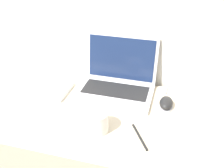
# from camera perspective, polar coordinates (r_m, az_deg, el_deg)

# --- Properties ---
(desk) EXTENTS (1.16, 0.57, 0.73)m
(desk) POSITION_cam_1_polar(r_m,az_deg,el_deg) (1.41, -4.24, -17.64)
(desk) COLOR beige
(desk) RESTS_ON ground_plane
(laptop) EXTENTS (0.36, 0.27, 0.25)m
(laptop) POSITION_cam_1_polar(r_m,az_deg,el_deg) (1.26, 1.11, 0.83)
(laptop) COLOR silver
(laptop) RESTS_ON desk
(drink_cup) EXTENTS (0.09, 0.09, 0.09)m
(drink_cup) POSITION_cam_1_polar(r_m,az_deg,el_deg) (1.03, -3.33, -8.10)
(drink_cup) COLOR silver
(drink_cup) RESTS_ON desk
(computer_mouse) EXTENTS (0.06, 0.10, 0.04)m
(computer_mouse) POSITION_cam_1_polar(r_m,az_deg,el_deg) (1.19, 11.70, -4.14)
(computer_mouse) COLOR #B2B2B7
(computer_mouse) RESTS_ON desk
(external_keyboard) EXTENTS (0.40, 0.17, 0.02)m
(external_keyboard) POSITION_cam_1_polar(r_m,az_deg,el_deg) (1.37, -17.31, -0.43)
(external_keyboard) COLOR silver
(external_keyboard) RESTS_ON desk
(usb_stick) EXTENTS (0.02, 0.06, 0.01)m
(usb_stick) POSITION_cam_1_polar(r_m,az_deg,el_deg) (1.31, 11.41, -1.35)
(usb_stick) COLOR #99999E
(usb_stick) RESTS_ON desk
(pen) EXTENTS (0.08, 0.13, 0.01)m
(pen) POSITION_cam_1_polar(r_m,az_deg,el_deg) (1.03, 6.05, -11.37)
(pen) COLOR black
(pen) RESTS_ON desk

